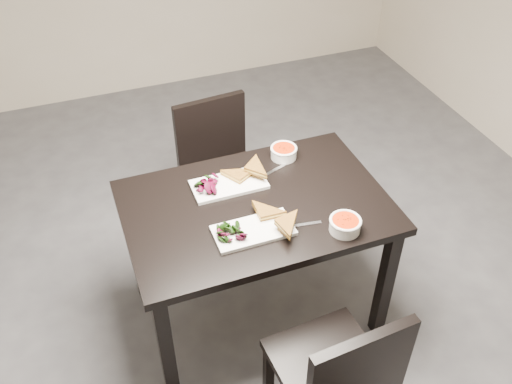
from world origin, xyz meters
TOP-DOWN VIEW (x-y plane):
  - ground at (0.00, 0.00)m, footprint 5.00×5.00m
  - table at (0.27, -0.10)m, footprint 1.20×0.80m
  - chair_near at (0.33, -0.86)m, footprint 0.45×0.45m
  - chair_far at (0.30, 0.59)m, footprint 0.46×0.46m
  - plate_near at (0.20, -0.26)m, footprint 0.34×0.17m
  - sandwich_near at (0.26, -0.25)m, footprint 0.18×0.13m
  - salad_near at (0.10, -0.26)m, footprint 0.11×0.10m
  - soup_bowl_near at (0.57, -0.39)m, footprint 0.14×0.14m
  - cutlery_near at (0.41, -0.30)m, footprint 0.18×0.04m
  - plate_far at (0.20, 0.07)m, footprint 0.35×0.18m
  - sandwich_far at (0.26, 0.06)m, footprint 0.22×0.20m
  - salad_far at (0.10, 0.07)m, footprint 0.11×0.10m
  - soup_bowl_far at (0.53, 0.19)m, footprint 0.13×0.13m
  - cutlery_far at (0.43, 0.10)m, footprint 0.17×0.08m

SIDE VIEW (x-z plane):
  - ground at x=0.00m, z-range 0.00..0.00m
  - chair_near at x=0.33m, z-range 0.06..0.91m
  - chair_far at x=0.30m, z-range 0.06..0.91m
  - table at x=0.27m, z-range 0.28..1.03m
  - cutlery_near at x=0.41m, z-range 0.75..0.75m
  - cutlery_far at x=0.43m, z-range 0.75..0.75m
  - plate_near at x=0.20m, z-range 0.75..0.77m
  - plate_far at x=0.20m, z-range 0.75..0.77m
  - soup_bowl_far at x=0.53m, z-range 0.75..0.81m
  - soup_bowl_near at x=0.57m, z-range 0.75..0.82m
  - salad_near at x=0.10m, z-range 0.77..0.81m
  - salad_far at x=0.10m, z-range 0.77..0.82m
  - sandwich_near at x=0.26m, z-range 0.77..0.82m
  - sandwich_far at x=0.26m, z-range 0.77..0.82m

